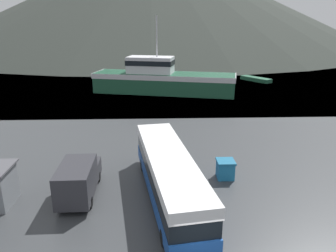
# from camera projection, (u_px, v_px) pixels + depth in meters

# --- Properties ---
(water_surface) EXTENTS (240.00, 240.00, 0.00)m
(water_surface) POSITION_uv_depth(u_px,v_px,m) (160.00, 44.00, 151.86)
(water_surface) COLOR #475B6B
(water_surface) RESTS_ON ground
(tour_bus) EXTENTS (4.47, 12.83, 3.05)m
(tour_bus) POSITION_uv_depth(u_px,v_px,m) (169.00, 174.00, 20.38)
(tour_bus) COLOR #194799
(tour_bus) RESTS_ON ground
(delivery_van) EXTENTS (2.13, 5.53, 2.39)m
(delivery_van) POSITION_uv_depth(u_px,v_px,m) (79.00, 178.00, 20.87)
(delivery_van) COLOR #2D2D33
(delivery_van) RESTS_ON ground
(fishing_boat) EXTENTS (22.34, 10.04, 11.49)m
(fishing_boat) POSITION_uv_depth(u_px,v_px,m) (162.00, 79.00, 50.59)
(fishing_boat) COLOR #1E5138
(fishing_boat) RESTS_ON water_surface
(storage_bin) EXTENTS (1.27, 1.30, 1.35)m
(storage_bin) POSITION_uv_depth(u_px,v_px,m) (225.00, 169.00, 23.51)
(storage_bin) COLOR teal
(storage_bin) RESTS_ON ground
(small_boat) EXTENTS (4.87, 5.94, 0.70)m
(small_boat) POSITION_uv_depth(u_px,v_px,m) (256.00, 79.00, 60.76)
(small_boat) COLOR #1E5138
(small_boat) RESTS_ON water_surface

